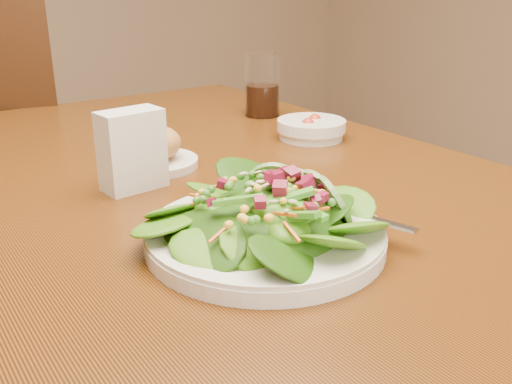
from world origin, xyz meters
The scene contains 6 objects.
dining_table centered at (0.00, 0.00, 0.65)m, with size 0.90×1.40×0.75m.
salad_plate centered at (-0.08, -0.28, 0.78)m, with size 0.30×0.30×0.09m.
bread_plate centered at (-0.06, 0.08, 0.78)m, with size 0.15×0.15×0.07m.
tomato_bowl centered at (0.28, 0.06, 0.77)m, with size 0.14×0.14×0.05m.
drinking_glass centered at (0.32, 0.29, 0.81)m, with size 0.08×0.08×0.15m.
napkin_holder centered at (-0.14, 0.00, 0.82)m, with size 0.10×0.06×0.13m.
Camera 1 is at (-0.47, -0.81, 1.07)m, focal length 40.00 mm.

